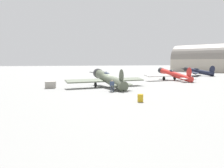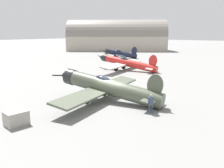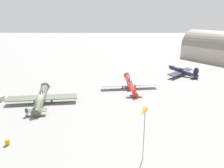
% 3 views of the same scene
% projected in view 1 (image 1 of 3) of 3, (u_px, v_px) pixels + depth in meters
% --- Properties ---
extents(ground_plane, '(400.00, 400.00, 0.00)m').
position_uv_depth(ground_plane, '(109.00, 88.00, 35.22)').
color(ground_plane, gray).
extents(airplane_foreground, '(11.72, 13.48, 3.29)m').
position_uv_depth(airplane_foreground, '(108.00, 79.00, 35.56)').
color(airplane_foreground, '#4C5442').
rests_on(airplane_foreground, ground_plane).
extents(airplane_mid_apron, '(12.29, 13.20, 3.18)m').
position_uv_depth(airplane_mid_apron, '(173.00, 74.00, 49.02)').
color(airplane_mid_apron, red).
rests_on(airplane_mid_apron, ground_plane).
extents(airplane_far_line, '(9.73, 9.46, 3.23)m').
position_uv_depth(airplane_far_line, '(198.00, 71.00, 65.01)').
color(airplane_far_line, '#1E2338').
rests_on(airplane_far_line, ground_plane).
extents(ground_crew_mechanic, '(0.36, 0.63, 1.68)m').
position_uv_depth(ground_crew_mechanic, '(112.00, 85.00, 30.39)').
color(ground_crew_mechanic, '#384766').
rests_on(ground_crew_mechanic, ground_plane).
extents(equipment_crate, '(1.45, 1.73, 1.07)m').
position_uv_depth(equipment_crate, '(51.00, 85.00, 34.70)').
color(equipment_crate, '#9E998E').
rests_on(equipment_crate, ground_plane).
extents(fuel_drum, '(0.63, 0.63, 0.82)m').
position_uv_depth(fuel_drum, '(140.00, 98.00, 22.80)').
color(fuel_drum, gold).
rests_on(fuel_drum, ground_plane).
extents(distant_hangar, '(37.01, 29.79, 12.35)m').
position_uv_depth(distant_hangar, '(219.00, 61.00, 87.30)').
color(distant_hangar, '#ADA393').
rests_on(distant_hangar, ground_plane).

